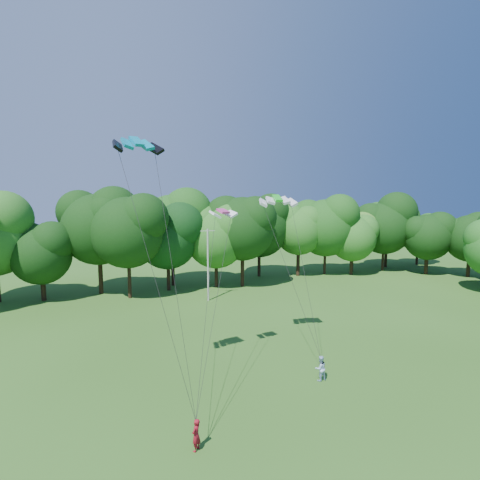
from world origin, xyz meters
name	(u,v)px	position (x,y,z in m)	size (l,w,h in m)	color
utility_pole	(208,264)	(4.93, 29.41, 4.38)	(1.70, 0.36, 8.53)	#AAAAA2
kite_flyer_left	(196,435)	(-4.34, 4.74, 0.81)	(0.59, 0.39, 1.62)	maroon
kite_flyer_right	(320,368)	(5.42, 8.03, 0.85)	(0.83, 0.65, 1.71)	#ABCAED
kite_teal	(136,141)	(-5.79, 10.71, 15.47)	(2.89, 1.67, 0.72)	#057C9C
kite_green	(277,198)	(5.25, 13.80, 12.20)	(3.06, 1.92, 0.59)	green
kite_pink	(223,211)	(0.16, 12.41, 11.34)	(1.97, 1.16, 0.35)	#C83787
tree_back_center	(167,231)	(1.80, 36.21, 7.81)	(8.60, 8.60, 12.51)	black
tree_back_east	(353,230)	(32.26, 36.15, 6.79)	(7.48, 7.48, 10.88)	black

